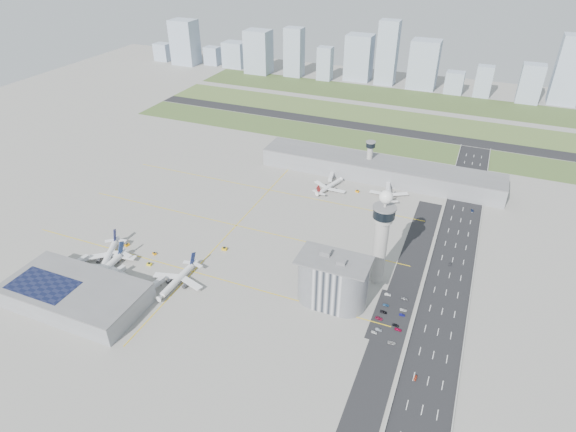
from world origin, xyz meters
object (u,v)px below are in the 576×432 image
at_px(airplane_near_c, 177,277).
at_px(car_lot_10, 404,310).
at_px(airplane_near_a, 107,254).
at_px(airplane_near_b, 103,267).
at_px(car_lot_5, 388,294).
at_px(airplane_far_b, 389,190).
at_px(car_lot_9, 402,315).
at_px(jet_bridge_far_0, 332,175).
at_px(car_lot_4, 386,305).
at_px(admin_building, 333,281).
at_px(car_hw_1, 450,264).
at_px(car_lot_2, 379,318).
at_px(car_lot_11, 405,299).
at_px(car_lot_0, 374,332).
at_px(jet_bridge_near_2, 147,292).
at_px(tug_4, 324,189).
at_px(car_lot_8, 396,325).
at_px(car_hw_0, 415,378).
at_px(jet_bridge_near_1, 107,280).
at_px(secondary_tower, 370,155).
at_px(tug_1, 149,264).
at_px(car_lot_7, 398,330).
at_px(car_lot_1, 379,330).
at_px(tug_2, 154,253).
at_px(car_lot_6, 392,343).
at_px(tug_5, 357,191).
at_px(jet_bridge_far_1, 388,185).
at_px(tug_0, 127,245).
at_px(tug_3, 224,249).
at_px(airplane_far_a, 330,184).
at_px(control_tower, 382,234).
at_px(jet_bridge_near_0, 70,269).
at_px(car_hw_4, 462,175).
at_px(car_hw_2, 472,210).

height_order(airplane_near_c, car_lot_10, airplane_near_c).
relative_size(airplane_near_a, airplane_near_b, 0.98).
bearing_deg(car_lot_10, car_lot_5, 42.74).
bearing_deg(airplane_far_b, car_lot_9, -179.79).
height_order(jet_bridge_far_0, car_lot_4, jet_bridge_far_0).
distance_m(admin_building, car_hw_1, 90.05).
height_order(car_lot_2, car_lot_11, car_lot_2).
bearing_deg(car_hw_1, car_lot_10, -107.33).
bearing_deg(car_lot_0, jet_bridge_near_2, 106.58).
relative_size(airplane_far_b, car_lot_0, 10.68).
height_order(airplane_near_a, tug_4, airplane_near_a).
distance_m(airplane_near_c, car_lot_8, 135.28).
distance_m(admin_building, car_hw_0, 70.46).
distance_m(jet_bridge_near_1, car_lot_5, 174.81).
relative_size(secondary_tower, tug_1, 10.04).
xyz_separation_m(secondary_tower, car_lot_11, (62.63, -154.21, -18.22)).
xyz_separation_m(jet_bridge_far_0, car_lot_7, (92.14, -163.12, -2.27)).
bearing_deg(car_lot_1, airplane_near_c, 94.01).
xyz_separation_m(car_lot_0, car_lot_5, (0.10, 34.14, 0.03)).
distance_m(tug_2, car_lot_6, 168.64).
distance_m(car_lot_6, car_lot_11, 38.16).
relative_size(tug_5, car_lot_7, 0.76).
bearing_deg(car_lot_9, car_lot_4, 60.08).
bearing_deg(jet_bridge_far_1, tug_0, -54.20).
distance_m(jet_bridge_near_1, tug_3, 78.25).
bearing_deg(tug_4, airplane_near_a, -119.80).
height_order(jet_bridge_far_0, tug_4, jet_bridge_far_0).
bearing_deg(airplane_far_a, car_lot_0, -136.03).
xyz_separation_m(jet_bridge_near_1, jet_bridge_far_0, (85.00, 193.00, 0.00)).
xyz_separation_m(car_lot_2, car_lot_6, (10.77, -15.83, -0.00)).
bearing_deg(airplane_near_c, car_lot_7, 96.82).
distance_m(tug_4, car_hw_0, 200.01).
bearing_deg(car_lot_5, car_lot_1, 176.35).
height_order(car_lot_2, car_lot_6, car_lot_2).
distance_m(control_tower, car_hw_1, 63.90).
bearing_deg(car_lot_9, car_lot_5, 32.90).
relative_size(jet_bridge_near_0, car_lot_7, 3.49).
height_order(airplane_far_a, car_hw_4, airplane_far_a).
relative_size(jet_bridge_near_1, tug_4, 4.59).
height_order(airplane_far_b, jet_bridge_far_1, airplane_far_b).
bearing_deg(car_lot_10, car_lot_11, 0.66).
height_order(admin_building, car_lot_0, admin_building).
relative_size(airplane_far_b, car_hw_2, 9.31).
bearing_deg(car_hw_1, tug_4, 151.65).
xyz_separation_m(jet_bridge_near_2, car_lot_10, (146.87, 46.81, -2.26)).
relative_size(jet_bridge_far_1, car_lot_11, 3.47).
xyz_separation_m(car_lot_4, car_hw_2, (38.69, 133.62, -0.05)).
xyz_separation_m(tug_0, tug_5, (128.60, 137.94, -0.03)).
bearing_deg(car_hw_4, car_lot_6, -95.36).
bearing_deg(tug_0, jet_bridge_near_0, 84.44).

